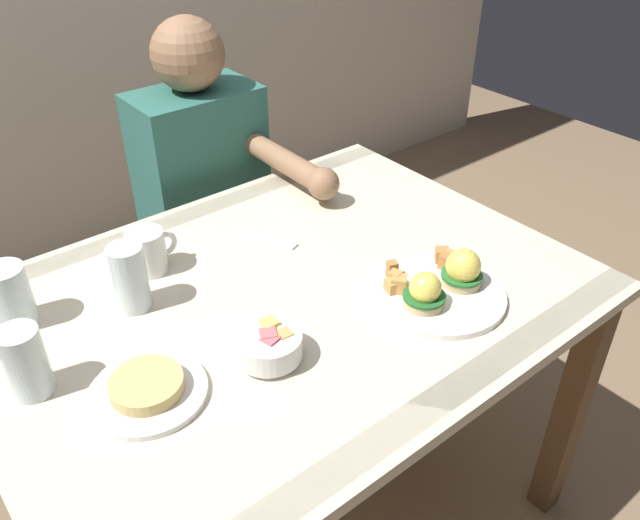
{
  "coord_description": "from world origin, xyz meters",
  "views": [
    {
      "loc": [
        -0.6,
        -0.86,
        1.54
      ],
      "look_at": [
        0.09,
        0.0,
        0.78
      ],
      "focal_mm": 36.28,
      "sensor_mm": 36.0,
      "label": 1
    }
  ],
  "objects_px": {
    "water_glass_far": "(130,282)",
    "diner_person": "(210,195)",
    "side_plate": "(147,389)",
    "fork": "(270,239)",
    "dining_table": "(286,332)",
    "coffee_mug": "(148,250)",
    "eggs_benedict_plate": "(440,286)",
    "water_glass_extra": "(27,366)",
    "water_glass_near": "(11,300)",
    "fruit_bowl": "(269,346)"
  },
  "relations": [
    {
      "from": "coffee_mug",
      "to": "water_glass_far",
      "type": "distance_m",
      "value": 0.13
    },
    {
      "from": "fork",
      "to": "water_glass_far",
      "type": "height_order",
      "value": "water_glass_far"
    },
    {
      "from": "dining_table",
      "to": "eggs_benedict_plate",
      "type": "distance_m",
      "value": 0.34
    },
    {
      "from": "water_glass_far",
      "to": "fork",
      "type": "bearing_deg",
      "value": 4.83
    },
    {
      "from": "side_plate",
      "to": "water_glass_near",
      "type": "bearing_deg",
      "value": 108.12
    },
    {
      "from": "fork",
      "to": "water_glass_far",
      "type": "relative_size",
      "value": 1.08
    },
    {
      "from": "dining_table",
      "to": "diner_person",
      "type": "relative_size",
      "value": 1.05
    },
    {
      "from": "dining_table",
      "to": "side_plate",
      "type": "bearing_deg",
      "value": -166.06
    },
    {
      "from": "fruit_bowl",
      "to": "dining_table",
      "type": "bearing_deg",
      "value": 45.96
    },
    {
      "from": "coffee_mug",
      "to": "dining_table",
      "type": "bearing_deg",
      "value": -54.42
    },
    {
      "from": "water_glass_extra",
      "to": "side_plate",
      "type": "xyz_separation_m",
      "value": [
        0.14,
        -0.13,
        -0.04
      ]
    },
    {
      "from": "fork",
      "to": "water_glass_far",
      "type": "bearing_deg",
      "value": -175.17
    },
    {
      "from": "water_glass_far",
      "to": "eggs_benedict_plate",
      "type": "bearing_deg",
      "value": -35.91
    },
    {
      "from": "fork",
      "to": "water_glass_extra",
      "type": "distance_m",
      "value": 0.6
    },
    {
      "from": "fruit_bowl",
      "to": "fork",
      "type": "xyz_separation_m",
      "value": [
        0.23,
        0.32,
        -0.03
      ]
    },
    {
      "from": "dining_table",
      "to": "water_glass_near",
      "type": "relative_size",
      "value": 9.53
    },
    {
      "from": "fork",
      "to": "water_glass_near",
      "type": "xyz_separation_m",
      "value": [
        -0.55,
        0.06,
        0.05
      ]
    },
    {
      "from": "eggs_benedict_plate",
      "to": "water_glass_extra",
      "type": "bearing_deg",
      "value": 160.93
    },
    {
      "from": "eggs_benedict_plate",
      "to": "water_glass_near",
      "type": "bearing_deg",
      "value": 146.84
    },
    {
      "from": "dining_table",
      "to": "eggs_benedict_plate",
      "type": "height_order",
      "value": "eggs_benedict_plate"
    },
    {
      "from": "water_glass_extra",
      "to": "water_glass_far",
      "type": "bearing_deg",
      "value": 24.49
    },
    {
      "from": "fruit_bowl",
      "to": "side_plate",
      "type": "xyz_separation_m",
      "value": [
        -0.21,
        0.06,
        -0.02
      ]
    },
    {
      "from": "dining_table",
      "to": "fork",
      "type": "bearing_deg",
      "value": 63.02
    },
    {
      "from": "coffee_mug",
      "to": "fork",
      "type": "xyz_separation_m",
      "value": [
        0.27,
        -0.07,
        -0.05
      ]
    },
    {
      "from": "dining_table",
      "to": "coffee_mug",
      "type": "bearing_deg",
      "value": 125.58
    },
    {
      "from": "eggs_benedict_plate",
      "to": "water_glass_far",
      "type": "distance_m",
      "value": 0.61
    },
    {
      "from": "fork",
      "to": "water_glass_near",
      "type": "relative_size",
      "value": 1.19
    },
    {
      "from": "fork",
      "to": "water_glass_extra",
      "type": "bearing_deg",
      "value": -166.89
    },
    {
      "from": "water_glass_far",
      "to": "diner_person",
      "type": "bearing_deg",
      "value": 46.31
    },
    {
      "from": "coffee_mug",
      "to": "fork",
      "type": "bearing_deg",
      "value": -13.73
    },
    {
      "from": "dining_table",
      "to": "diner_person",
      "type": "distance_m",
      "value": 0.63
    },
    {
      "from": "dining_table",
      "to": "water_glass_extra",
      "type": "relative_size",
      "value": 9.21
    },
    {
      "from": "fruit_bowl",
      "to": "side_plate",
      "type": "distance_m",
      "value": 0.22
    },
    {
      "from": "water_glass_extra",
      "to": "water_glass_near",
      "type": "bearing_deg",
      "value": 79.79
    },
    {
      "from": "fork",
      "to": "water_glass_near",
      "type": "height_order",
      "value": "water_glass_near"
    },
    {
      "from": "eggs_benedict_plate",
      "to": "fork",
      "type": "height_order",
      "value": "eggs_benedict_plate"
    },
    {
      "from": "coffee_mug",
      "to": "diner_person",
      "type": "distance_m",
      "value": 0.52
    },
    {
      "from": "water_glass_near",
      "to": "fruit_bowl",
      "type": "bearing_deg",
      "value": -50.46
    },
    {
      "from": "coffee_mug",
      "to": "diner_person",
      "type": "height_order",
      "value": "diner_person"
    },
    {
      "from": "dining_table",
      "to": "water_glass_extra",
      "type": "height_order",
      "value": "water_glass_extra"
    },
    {
      "from": "coffee_mug",
      "to": "water_glass_extra",
      "type": "xyz_separation_m",
      "value": [
        -0.32,
        -0.2,
        0.01
      ]
    },
    {
      "from": "eggs_benedict_plate",
      "to": "coffee_mug",
      "type": "relative_size",
      "value": 2.43
    },
    {
      "from": "water_glass_far",
      "to": "side_plate",
      "type": "xyz_separation_m",
      "value": [
        -0.09,
        -0.24,
        -0.05
      ]
    },
    {
      "from": "dining_table",
      "to": "fork",
      "type": "distance_m",
      "value": 0.23
    },
    {
      "from": "dining_table",
      "to": "fork",
      "type": "height_order",
      "value": "fork"
    },
    {
      "from": "dining_table",
      "to": "fruit_bowl",
      "type": "relative_size",
      "value": 10.0
    },
    {
      "from": "fork",
      "to": "diner_person",
      "type": "bearing_deg",
      "value": 79.03
    },
    {
      "from": "dining_table",
      "to": "diner_person",
      "type": "bearing_deg",
      "value": 73.93
    },
    {
      "from": "coffee_mug",
      "to": "fork",
      "type": "distance_m",
      "value": 0.28
    },
    {
      "from": "dining_table",
      "to": "side_plate",
      "type": "height_order",
      "value": "side_plate"
    }
  ]
}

